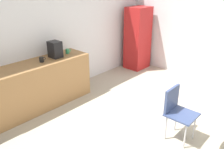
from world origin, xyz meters
TOP-DOWN VIEW (x-y plane):
  - wall_back at (0.00, 3.00)m, footprint 6.00×0.10m
  - counter_block at (-0.48, 2.65)m, footprint 2.11×0.60m
  - locker_cabinet at (2.55, 2.55)m, footprint 0.60×0.50m
  - chair_navy at (0.43, 0.25)m, footprint 0.42×0.42m
  - mug_white at (0.29, 2.68)m, footprint 0.13×0.08m
  - mug_green at (-0.36, 2.61)m, footprint 0.13×0.08m
  - coffee_maker at (-0.02, 2.65)m, footprint 0.20×0.24m

SIDE VIEW (x-z plane):
  - counter_block at x=-0.48m, z-range 0.00..0.90m
  - chair_navy at x=0.43m, z-range 0.11..0.94m
  - locker_cabinet at x=2.55m, z-range 0.00..1.66m
  - mug_white at x=0.29m, z-range 0.90..1.00m
  - mug_green at x=-0.36m, z-range 0.90..1.00m
  - coffee_maker at x=-0.02m, z-range 0.90..1.22m
  - wall_back at x=0.00m, z-range 0.00..2.60m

